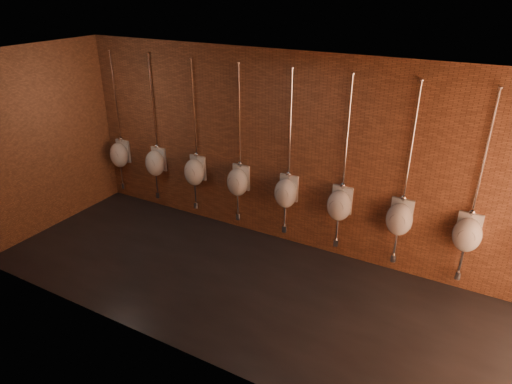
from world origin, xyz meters
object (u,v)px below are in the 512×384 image
urinal_3 (238,181)px  urinal_7 (467,234)px  urinal_2 (195,171)px  urinal_6 (399,218)px  urinal_0 (119,154)px  urinal_1 (155,162)px  urinal_5 (339,205)px  urinal_4 (286,192)px

urinal_3 → urinal_7: same height
urinal_2 → urinal_6: size_ratio=1.00×
urinal_0 → urinal_1: bearing=0.0°
urinal_1 → urinal_3: same height
urinal_6 → urinal_2: bearing=180.0°
urinal_6 → urinal_7: bearing=0.0°
urinal_7 → urinal_5: bearing=180.0°
urinal_2 → urinal_3: (0.92, 0.00, 0.00)m
urinal_0 → urinal_6: same height
urinal_1 → urinal_0: bearing=180.0°
urinal_7 → urinal_0: bearing=180.0°
urinal_4 → urinal_7: (2.75, 0.00, 0.00)m
urinal_4 → urinal_7: size_ratio=1.00×
urinal_1 → urinal_2: (0.92, 0.00, 0.00)m
urinal_0 → urinal_4: same height
urinal_3 → urinal_4: same height
urinal_4 → urinal_5: (0.92, 0.00, 0.00)m
urinal_2 → urinal_1: bearing=180.0°
urinal_4 → urinal_6: same height
urinal_6 → urinal_7: same height
urinal_0 → urinal_3: bearing=0.0°
urinal_3 → urinal_4: (0.92, 0.00, 0.00)m
urinal_6 → urinal_7: (0.92, 0.00, 0.00)m
urinal_4 → urinal_5: bearing=0.0°
urinal_1 → urinal_3: 1.83m
urinal_0 → urinal_7: size_ratio=1.00×
urinal_0 → urinal_7: 6.41m
urinal_0 → urinal_2: bearing=0.0°
urinal_1 → urinal_2: same height
urinal_5 → urinal_2: bearing=180.0°
urinal_3 → urinal_5: bearing=0.0°
urinal_2 → urinal_3: size_ratio=1.00×
urinal_1 → urinal_4: 2.75m
urinal_2 → urinal_0: bearing=180.0°
urinal_1 → urinal_7: bearing=0.0°
urinal_5 → urinal_7: same height
urinal_1 → urinal_7: same height
urinal_1 → urinal_7: (5.49, 0.00, 0.00)m
urinal_1 → urinal_7: size_ratio=1.00×
urinal_0 → urinal_7: (6.41, 0.00, 0.00)m
urinal_2 → urinal_5: size_ratio=1.00×
urinal_1 → urinal_4: size_ratio=1.00×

